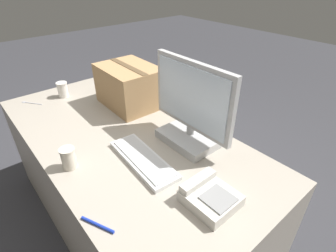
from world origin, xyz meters
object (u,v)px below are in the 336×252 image
Objects in this scene: spoon at (29,103)px; pen_marker at (97,225)px; cardboard_box at (130,86)px; paper_cup_left at (63,90)px; keyboard at (143,159)px; desk_phone at (209,197)px; paper_cup_right at (69,158)px; monitor at (191,113)px.

spoon is 1.23m from pen_marker.
pen_marker is at bearing -40.65° from cardboard_box.
paper_cup_left is 0.78× the size of pen_marker.
pen_marker is (1.17, -0.34, -0.05)m from paper_cup_left.
keyboard is 0.65m from cardboard_box.
paper_cup_left is (-1.36, -0.06, 0.02)m from desk_phone.
cardboard_box is 2.95× the size of pen_marker.
desk_phone is at bearing 2.61° from paper_cup_left.
spoon is (-0.84, 0.05, -0.05)m from paper_cup_right.
pen_marker is at bearing -116.02° from desk_phone.
paper_cup_right is (-0.57, -0.34, 0.02)m from desk_phone.
paper_cup_right is at bearing -149.79° from desk_phone.
keyboard is 0.98m from paper_cup_left.
monitor is 2.51× the size of desk_phone.
paper_cup_right reaches higher than spoon.
paper_cup_left is 0.83m from paper_cup_right.
desk_phone is at bearing -34.59° from monitor.
desk_phone is 0.98m from cardboard_box.
monitor is 1.24× the size of cardboard_box.
pen_marker is (0.19, -0.35, -0.01)m from keyboard.
cardboard_box reaches higher than spoon.
paper_cup_right is at bearing -109.62° from monitor.
cardboard_box reaches higher than desk_phone.
cardboard_box is at bearing -166.40° from spoon.
pen_marker is at bearing -16.15° from paper_cup_left.
paper_cup_left is at bearing -139.26° from spoon.
paper_cup_right is at bearing -32.45° from pen_marker.
paper_cup_right is (-0.19, -0.29, 0.04)m from keyboard.
cardboard_box reaches higher than pen_marker.
spoon is (-1.41, -0.29, -0.03)m from desk_phone.
desk_phone reaches higher than keyboard.
monitor is 1.17× the size of keyboard.
paper_cup_right is 0.76× the size of spoon.
desk_phone is at bearing 30.80° from paper_cup_right.
desk_phone is at bearing 156.40° from spoon.
keyboard is at bearing -172.81° from desk_phone.
desk_phone is 1.88× the size of paper_cup_left.
monitor is 0.58m from cardboard_box.
cardboard_box is 1.00m from pen_marker.
spoon is 0.73m from cardboard_box.
paper_cup_left reaches higher than keyboard.
desk_phone is at bearing -14.68° from cardboard_box.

